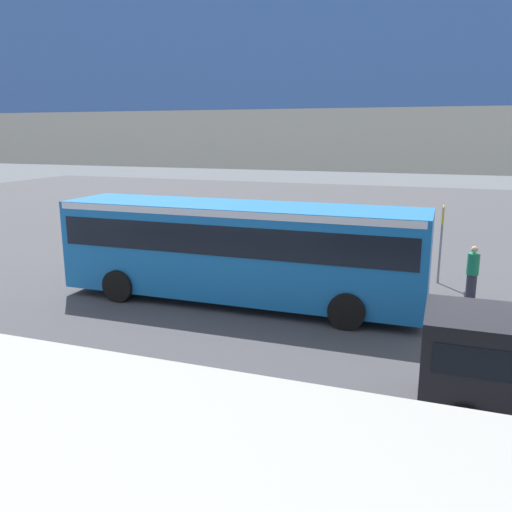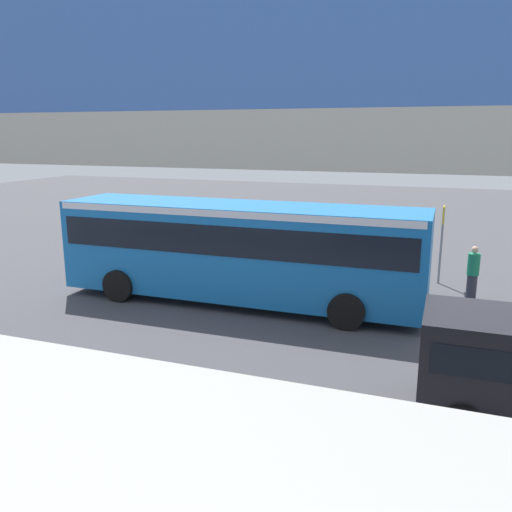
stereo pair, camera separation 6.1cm
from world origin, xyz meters
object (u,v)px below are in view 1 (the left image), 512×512
bicycle_black (504,363)px  traffic_sign (442,232)px  city_bus (239,245)px  pedestrian (472,274)px

bicycle_black → traffic_sign: 7.91m
city_bus → bicycle_black: 8.27m
city_bus → pedestrian: city_bus is taller
traffic_sign → bicycle_black: bearing=101.2°
city_bus → pedestrian: 7.59m
city_bus → traffic_sign: (-5.98, -4.45, 0.01)m
city_bus → bicycle_black: bearing=157.1°
traffic_sign → pedestrian: bearing=120.8°
bicycle_black → pedestrian: (0.48, -5.88, 0.51)m
city_bus → traffic_sign: size_ratio=4.12×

